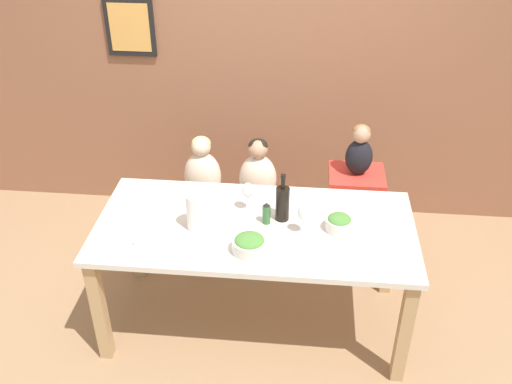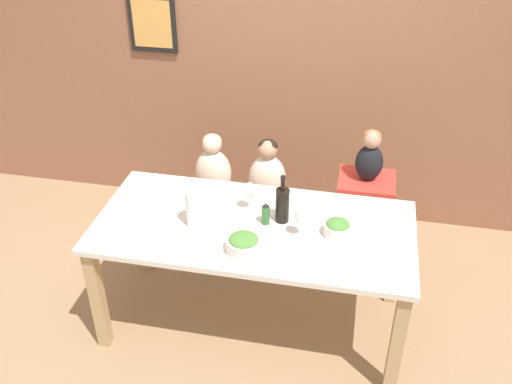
# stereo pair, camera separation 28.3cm
# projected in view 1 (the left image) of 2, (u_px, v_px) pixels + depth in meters

# --- Properties ---
(ground_plane) EXTENTS (14.00, 14.00, 0.00)m
(ground_plane) POSITION_uv_depth(u_px,v_px,m) (255.00, 320.00, 3.64)
(ground_plane) COLOR #9E7A56
(wall_back) EXTENTS (10.00, 0.09, 2.70)m
(wall_back) POSITION_uv_depth(u_px,v_px,m) (273.00, 44.00, 4.04)
(wall_back) COLOR #8E5B42
(wall_back) RESTS_ON ground_plane
(dining_table) EXTENTS (1.81, 0.85, 0.75)m
(dining_table) POSITION_uv_depth(u_px,v_px,m) (255.00, 238.00, 3.29)
(dining_table) COLOR silver
(dining_table) RESTS_ON ground_plane
(chair_far_left) EXTENTS (0.43, 0.38, 0.47)m
(chair_far_left) POSITION_uv_depth(u_px,v_px,m) (204.00, 206.00, 4.03)
(chair_far_left) COLOR silver
(chair_far_left) RESTS_ON ground_plane
(chair_far_center) EXTENTS (0.43, 0.38, 0.47)m
(chair_far_center) POSITION_uv_depth(u_px,v_px,m) (258.00, 209.00, 4.00)
(chair_far_center) COLOR silver
(chair_far_center) RESTS_ON ground_plane
(chair_right_highchair) EXTENTS (0.37, 0.33, 0.72)m
(chair_right_highchair) POSITION_uv_depth(u_px,v_px,m) (355.00, 193.00, 3.85)
(chair_right_highchair) COLOR silver
(chair_right_highchair) RESTS_ON ground_plane
(person_child_left) EXTENTS (0.25, 0.20, 0.47)m
(person_child_left) POSITION_uv_depth(u_px,v_px,m) (202.00, 170.00, 3.87)
(person_child_left) COLOR beige
(person_child_left) RESTS_ON chair_far_left
(person_child_center) EXTENTS (0.25, 0.20, 0.47)m
(person_child_center) POSITION_uv_depth(u_px,v_px,m) (258.00, 173.00, 3.84)
(person_child_center) COLOR beige
(person_child_center) RESTS_ON chair_far_center
(person_baby_right) EXTENTS (0.18, 0.14, 0.35)m
(person_baby_right) POSITION_uv_depth(u_px,v_px,m) (360.00, 150.00, 3.67)
(person_baby_right) COLOR black
(person_baby_right) RESTS_ON chair_right_highchair
(wine_bottle) EXTENTS (0.08, 0.08, 0.30)m
(wine_bottle) POSITION_uv_depth(u_px,v_px,m) (282.00, 203.00, 3.22)
(wine_bottle) COLOR black
(wine_bottle) RESTS_ON dining_table
(paper_towel_roll) EXTENTS (0.11, 0.11, 0.22)m
(paper_towel_roll) POSITION_uv_depth(u_px,v_px,m) (196.00, 212.00, 3.15)
(paper_towel_roll) COLOR white
(paper_towel_roll) RESTS_ON dining_table
(wine_glass_near) EXTENTS (0.07, 0.07, 0.18)m
(wine_glass_near) POSITION_uv_depth(u_px,v_px,m) (304.00, 214.00, 3.10)
(wine_glass_near) COLOR white
(wine_glass_near) RESTS_ON dining_table
(wine_glass_far) EXTENTS (0.07, 0.07, 0.18)m
(wine_glass_far) POSITION_uv_depth(u_px,v_px,m) (248.00, 191.00, 3.29)
(wine_glass_far) COLOR white
(wine_glass_far) RESTS_ON dining_table
(salad_bowl_large) EXTENTS (0.19, 0.19, 0.09)m
(salad_bowl_large) POSITION_uv_depth(u_px,v_px,m) (249.00, 244.00, 3.01)
(salad_bowl_large) COLOR silver
(salad_bowl_large) RESTS_ON dining_table
(salad_bowl_small) EXTENTS (0.15, 0.15, 0.09)m
(salad_bowl_small) POSITION_uv_depth(u_px,v_px,m) (339.00, 222.00, 3.17)
(salad_bowl_small) COLOR silver
(salad_bowl_small) RESTS_ON dining_table
(dinner_plate_front_left) EXTENTS (0.22, 0.22, 0.01)m
(dinner_plate_front_left) POSITION_uv_depth(u_px,v_px,m) (151.00, 236.00, 3.13)
(dinner_plate_front_left) COLOR silver
(dinner_plate_front_left) RESTS_ON dining_table
(dinner_plate_back_left) EXTENTS (0.22, 0.22, 0.01)m
(dinner_plate_back_left) POSITION_uv_depth(u_px,v_px,m) (175.00, 195.00, 3.49)
(dinner_plate_back_left) COLOR silver
(dinner_plate_back_left) RESTS_ON dining_table
(condiment_bottle_hot_sauce) EXTENTS (0.05, 0.05, 0.14)m
(condiment_bottle_hot_sauce) POSITION_uv_depth(u_px,v_px,m) (266.00, 213.00, 3.22)
(condiment_bottle_hot_sauce) COLOR #336633
(condiment_bottle_hot_sauce) RESTS_ON dining_table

